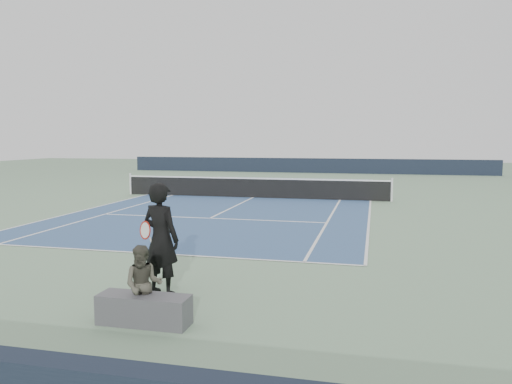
% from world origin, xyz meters
% --- Properties ---
extents(ground, '(80.00, 80.00, 0.00)m').
position_xyz_m(ground, '(0.00, 0.00, 0.00)').
color(ground, gray).
extents(court_surface, '(10.97, 23.77, 0.01)m').
position_xyz_m(court_surface, '(0.00, 0.00, 0.01)').
color(court_surface, '#36537F').
rests_on(court_surface, ground).
extents(tennis_net, '(12.90, 0.10, 1.07)m').
position_xyz_m(tennis_net, '(0.00, 0.00, 0.50)').
color(tennis_net, silver).
rests_on(tennis_net, ground).
extents(windscreen_far, '(30.00, 0.25, 1.20)m').
position_xyz_m(windscreen_far, '(0.00, 17.88, 0.60)').
color(windscreen_far, black).
rests_on(windscreen_far, ground).
extents(tennis_player, '(0.90, 0.74, 2.05)m').
position_xyz_m(tennis_player, '(1.91, -14.78, 1.02)').
color(tennis_player, black).
rests_on(tennis_player, ground).
extents(tennis_ball, '(0.07, 0.07, 0.07)m').
position_xyz_m(tennis_ball, '(2.35, -15.22, 0.04)').
color(tennis_ball, yellow).
rests_on(tennis_ball, ground).
extents(spectator_bench, '(1.49, 0.86, 1.23)m').
position_xyz_m(spectator_bench, '(2.26, -16.21, 0.43)').
color(spectator_bench, '#4E4D51').
rests_on(spectator_bench, ground).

